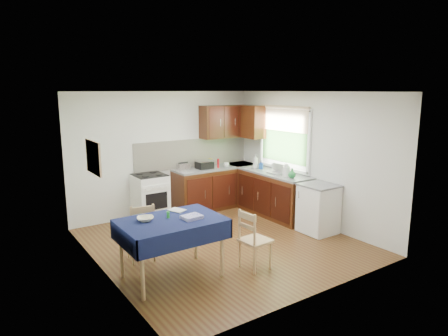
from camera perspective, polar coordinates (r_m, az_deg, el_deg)
floor at (r=6.84m, az=-0.22°, el=-10.59°), size 4.20×4.20×0.00m
ceiling at (r=6.36m, az=-0.23°, el=10.85°), size 4.00×4.20×0.02m
wall_back at (r=8.28m, az=-8.37°, el=2.11°), size 4.00×0.02×2.50m
wall_front at (r=4.93m, az=13.58°, el=-4.25°), size 4.00×0.02×2.50m
wall_left at (r=5.64m, az=-17.34°, el=-2.51°), size 0.02×4.20×2.50m
wall_right at (r=7.76m, az=12.12°, el=1.38°), size 0.02×4.20×2.50m
base_cabinets at (r=8.43m, az=2.66°, el=-3.31°), size 1.90×2.30×0.86m
worktop_back at (r=8.60m, az=-1.12°, el=0.05°), size 1.90×0.60×0.04m
worktop_right at (r=8.08m, az=7.22°, el=-0.75°), size 0.60×1.70×0.04m
worktop_corner at (r=8.96m, az=2.37°, el=0.50°), size 0.60×0.60×0.04m
splashback at (r=8.57m, az=-4.41°, el=2.17°), size 2.70×0.02×0.60m
upper_cabinets at (r=8.73m, az=1.49°, el=6.65°), size 1.20×0.85×0.70m
stove at (r=7.97m, az=-10.50°, el=-4.12°), size 0.60×0.61×0.92m
window at (r=8.18m, az=8.56°, el=4.83°), size 0.04×1.48×1.26m
fridge at (r=7.36m, az=13.34°, el=-5.67°), size 0.58×0.60×0.89m
corkboard at (r=5.87m, az=-18.12°, el=1.43°), size 0.04×0.62×0.47m
dining_table at (r=5.46m, az=-7.52°, el=-8.35°), size 1.36×0.92×0.83m
chair_far at (r=6.13m, az=-11.76°, el=-8.74°), size 0.45×0.45×0.89m
chair_near at (r=5.76m, az=4.18°, el=-9.95°), size 0.42×0.42×0.87m
toaster at (r=8.12m, az=-5.85°, el=0.12°), size 0.25×0.15×0.19m
sandwich_press at (r=8.38m, az=-2.82°, el=0.53°), size 0.32×0.28×0.19m
sauce_bottle at (r=8.42m, az=-0.84°, el=0.66°), size 0.05×0.05×0.20m
yellow_packet at (r=8.60m, az=-2.21°, el=0.78°), size 0.14×0.10×0.17m
dish_rack at (r=8.03m, az=7.86°, el=-0.53°), size 0.41×0.31×0.19m
kettle at (r=7.75m, az=8.90°, el=-0.34°), size 0.14×0.14×0.24m
cup at (r=8.57m, az=0.35°, el=0.47°), size 0.14×0.14×0.09m
soap_bottle_a at (r=8.41m, az=4.52°, el=0.93°), size 0.14×0.14×0.29m
soap_bottle_b at (r=8.37m, az=5.32°, el=0.47°), size 0.12×0.11×0.18m
soap_bottle_c at (r=7.58m, az=9.70°, el=-0.74°), size 0.15×0.15×0.19m
plate_bowl at (r=5.42m, az=-11.18°, el=-7.14°), size 0.29×0.29×0.05m
book at (r=5.72m, az=-7.29°, el=-6.22°), size 0.25×0.28×0.02m
spice_jar at (r=5.48m, az=-7.98°, el=-6.63°), size 0.04×0.04×0.09m
tea_towel at (r=5.42m, az=-4.63°, el=-6.99°), size 0.28×0.23×0.05m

